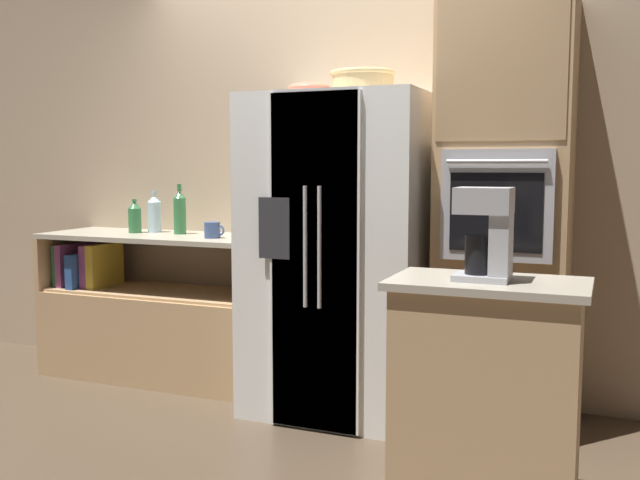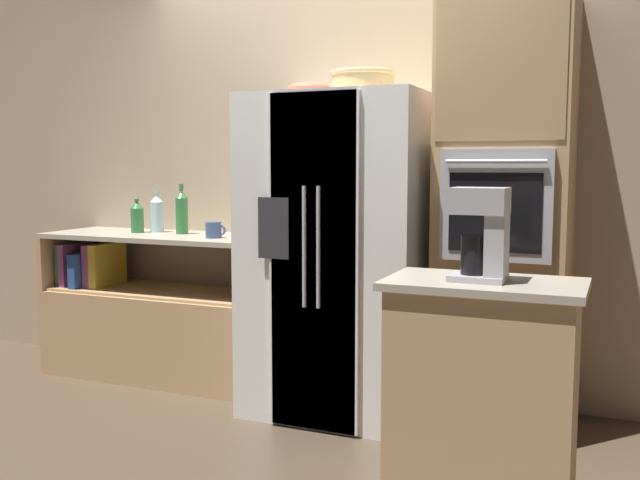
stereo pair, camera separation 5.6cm
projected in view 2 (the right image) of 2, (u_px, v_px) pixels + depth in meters
The scene contains 13 objects.
ground_plane at pixel (308, 405), 4.02m from camera, with size 20.00×20.00×0.00m, color #4C3D2D.
wall_back at pixel (340, 157), 4.31m from camera, with size 12.00×0.06×2.80m.
counter_left at pixel (159, 323), 4.57m from camera, with size 1.51×0.57×0.92m.
refrigerator at pixel (342, 255), 3.89m from camera, with size 0.95×0.84×1.72m.
wall_oven at pixel (505, 214), 3.63m from camera, with size 0.64×0.66×2.20m.
island_counter at pixel (482, 399), 2.72m from camera, with size 0.73×0.45×0.92m.
wicker_basket at pixel (363, 81), 3.72m from camera, with size 0.34×0.34×0.12m.
fruit_bowl at pixel (309, 89), 3.81m from camera, with size 0.23×0.23×0.07m.
bottle_tall at pixel (182, 212), 4.50m from camera, with size 0.08×0.08×0.32m.
bottle_short at pixel (137, 217), 4.59m from camera, with size 0.08×0.08×0.22m.
bottle_wide at pixel (157, 213), 4.63m from camera, with size 0.09×0.09×0.27m.
mug at pixel (214, 230), 4.26m from camera, with size 0.13×0.10×0.10m.
coffee_maker at pixel (485, 230), 2.63m from camera, with size 0.20×0.17×0.35m.
Camera 2 is at (1.59, -3.56, 1.35)m, focal length 40.00 mm.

